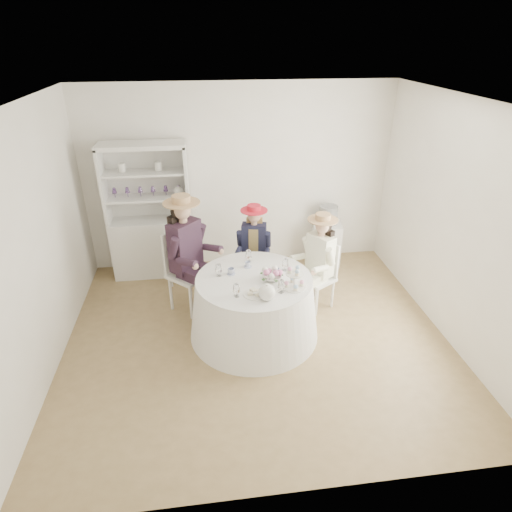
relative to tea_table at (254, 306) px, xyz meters
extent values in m
plane|color=olive|center=(0.03, -0.08, -0.38)|extent=(4.50, 4.50, 0.00)
plane|color=white|center=(0.03, -0.08, 2.32)|extent=(4.50, 4.50, 0.00)
plane|color=silver|center=(0.03, 1.92, 0.97)|extent=(4.50, 0.00, 4.50)
plane|color=silver|center=(0.03, -2.08, 0.97)|extent=(4.50, 0.00, 4.50)
plane|color=silver|center=(-2.22, -0.08, 0.97)|extent=(0.00, 4.50, 4.50)
plane|color=silver|center=(2.28, -0.08, 0.97)|extent=(0.00, 4.50, 4.50)
cone|color=white|center=(0.00, 0.00, -0.01)|extent=(1.54, 1.54, 0.75)
cylinder|color=white|center=(0.00, 0.00, 0.38)|extent=(1.34, 1.34, 0.02)
cube|color=silver|center=(-1.30, 1.67, 0.05)|extent=(1.24, 0.75, 0.87)
cube|color=silver|center=(-1.30, 1.86, 1.02)|extent=(1.13, 0.37, 1.07)
cube|color=silver|center=(-1.30, 1.67, 1.55)|extent=(1.24, 0.75, 0.06)
cube|color=silver|center=(-1.86, 1.67, 1.02)|extent=(0.16, 0.43, 1.07)
cube|color=silver|center=(-0.73, 1.67, 1.02)|extent=(0.16, 0.43, 1.07)
cube|color=silver|center=(-1.30, 1.67, 0.83)|extent=(1.15, 0.68, 0.03)
cube|color=silver|center=(-1.30, 1.67, 1.19)|extent=(1.15, 0.68, 0.03)
sphere|color=white|center=(-0.86, 1.67, 0.90)|extent=(0.14, 0.14, 0.14)
cube|color=silver|center=(1.35, 1.67, -0.05)|extent=(0.49, 0.49, 0.66)
cylinder|color=black|center=(1.35, 1.67, 0.42)|extent=(0.36, 0.36, 0.28)
cube|color=silver|center=(-0.76, 0.65, 0.12)|extent=(0.63, 0.63, 0.04)
cylinder|color=silver|center=(-0.75, 0.40, -0.14)|extent=(0.04, 0.04, 0.49)
cylinder|color=silver|center=(-0.51, 0.66, -0.14)|extent=(0.04, 0.04, 0.49)
cylinder|color=silver|center=(-1.02, 0.64, -0.14)|extent=(0.04, 0.04, 0.49)
cylinder|color=silver|center=(-0.77, 0.90, -0.14)|extent=(0.04, 0.04, 0.49)
cube|color=silver|center=(-0.91, 0.79, 0.42)|extent=(0.31, 0.33, 0.56)
cube|color=black|center=(-0.78, 0.66, 0.53)|extent=(0.44, 0.45, 0.65)
cube|color=black|center=(-0.73, 0.48, 0.21)|extent=(0.38, 0.36, 0.13)
cylinder|color=black|center=(-0.62, 0.38, -0.13)|extent=(0.11, 0.11, 0.51)
cylinder|color=black|center=(-0.90, 0.46, 0.61)|extent=(0.21, 0.20, 0.31)
cube|color=black|center=(-0.60, 0.63, 0.21)|extent=(0.38, 0.36, 0.13)
cylinder|color=black|center=(-0.48, 0.53, -0.13)|extent=(0.11, 0.11, 0.51)
cylinder|color=black|center=(-0.59, 0.80, 0.61)|extent=(0.21, 0.20, 0.31)
cylinder|color=#D8A889|center=(-0.78, 0.66, 0.87)|extent=(0.10, 0.10, 0.09)
sphere|color=#D8A889|center=(-0.78, 0.66, 1.00)|extent=(0.21, 0.21, 0.21)
sphere|color=black|center=(-0.82, 0.70, 0.98)|extent=(0.21, 0.21, 0.21)
cube|color=black|center=(-0.85, 0.72, 0.72)|extent=(0.25, 0.26, 0.42)
cylinder|color=tan|center=(-0.78, 0.66, 1.10)|extent=(0.45, 0.45, 0.01)
cylinder|color=tan|center=(-0.78, 0.66, 1.14)|extent=(0.22, 0.22, 0.09)
cube|color=silver|center=(0.12, 0.99, 0.02)|extent=(0.43, 0.43, 0.04)
cylinder|color=silver|center=(-0.05, 0.88, -0.19)|extent=(0.03, 0.03, 0.40)
cylinder|color=silver|center=(0.23, 0.82, -0.19)|extent=(0.03, 0.03, 0.40)
cylinder|color=silver|center=(0.02, 1.17, -0.19)|extent=(0.03, 0.03, 0.40)
cylinder|color=silver|center=(0.30, 1.10, -0.19)|extent=(0.03, 0.03, 0.40)
cube|color=silver|center=(0.16, 1.15, 0.27)|extent=(0.34, 0.10, 0.45)
cube|color=#1C1E38|center=(0.13, 1.01, 0.36)|extent=(0.36, 0.25, 0.52)
cube|color=tan|center=(0.13, 1.01, 0.36)|extent=(0.17, 0.22, 0.45)
cube|color=#1C1E38|center=(0.02, 0.91, 0.09)|extent=(0.18, 0.32, 0.11)
cylinder|color=#1C1E38|center=(-0.01, 0.78, -0.18)|extent=(0.09, 0.09, 0.41)
cylinder|color=#1C1E38|center=(-0.06, 1.02, 0.42)|extent=(0.11, 0.17, 0.25)
cube|color=#1C1E38|center=(0.18, 0.87, 0.09)|extent=(0.18, 0.32, 0.11)
cylinder|color=#1C1E38|center=(0.15, 0.75, -0.18)|extent=(0.09, 0.09, 0.41)
cylinder|color=#1C1E38|center=(0.30, 0.94, 0.42)|extent=(0.11, 0.17, 0.25)
cylinder|color=#D8A889|center=(0.13, 1.01, 0.64)|extent=(0.08, 0.08, 0.07)
sphere|color=#D8A889|center=(0.13, 1.01, 0.73)|extent=(0.17, 0.17, 0.17)
sphere|color=tan|center=(0.14, 1.05, 0.72)|extent=(0.17, 0.17, 0.17)
cube|color=tan|center=(0.14, 1.08, 0.51)|extent=(0.23, 0.12, 0.34)
cylinder|color=red|center=(0.13, 1.01, 0.82)|extent=(0.36, 0.36, 0.01)
cylinder|color=red|center=(0.13, 1.01, 0.85)|extent=(0.18, 0.18, 0.07)
cube|color=silver|center=(0.89, 0.46, 0.04)|extent=(0.52, 0.52, 0.04)
cylinder|color=silver|center=(0.68, 0.51, -0.18)|extent=(0.03, 0.03, 0.41)
cylinder|color=silver|center=(0.84, 0.26, -0.18)|extent=(0.03, 0.03, 0.41)
cylinder|color=silver|center=(0.94, 0.67, -0.18)|extent=(0.03, 0.03, 0.41)
cylinder|color=silver|center=(1.10, 0.41, -0.18)|extent=(0.03, 0.03, 0.41)
cube|color=silver|center=(1.03, 0.55, 0.29)|extent=(0.21, 0.32, 0.47)
cube|color=white|center=(0.90, 0.47, 0.39)|extent=(0.34, 0.39, 0.55)
cube|color=white|center=(0.75, 0.48, 0.11)|extent=(0.34, 0.27, 0.11)
cylinder|color=white|center=(0.64, 0.41, -0.17)|extent=(0.09, 0.09, 0.43)
cylinder|color=white|center=(0.77, 0.62, 0.45)|extent=(0.18, 0.16, 0.26)
cube|color=white|center=(0.84, 0.33, 0.11)|extent=(0.34, 0.27, 0.11)
cylinder|color=white|center=(0.73, 0.26, -0.17)|extent=(0.09, 0.09, 0.43)
cylinder|color=white|center=(0.98, 0.29, 0.45)|extent=(0.18, 0.16, 0.26)
cylinder|color=#D8A889|center=(0.90, 0.47, 0.68)|extent=(0.08, 0.08, 0.08)
sphere|color=#D8A889|center=(0.90, 0.47, 0.78)|extent=(0.18, 0.18, 0.18)
sphere|color=black|center=(0.94, 0.50, 0.77)|extent=(0.18, 0.18, 0.18)
cube|color=black|center=(0.97, 0.51, 0.55)|extent=(0.18, 0.23, 0.36)
cylinder|color=tan|center=(0.90, 0.47, 0.87)|extent=(0.38, 0.38, 0.01)
cylinder|color=tan|center=(0.90, 0.47, 0.90)|extent=(0.19, 0.19, 0.08)
cube|color=silver|center=(-0.90, 1.39, 0.07)|extent=(0.44, 0.44, 0.04)
cylinder|color=silver|center=(-0.75, 1.57, -0.16)|extent=(0.04, 0.04, 0.45)
cylinder|color=silver|center=(-1.07, 1.54, -0.16)|extent=(0.04, 0.04, 0.45)
cylinder|color=silver|center=(-0.72, 1.25, -0.16)|extent=(0.04, 0.04, 0.45)
cylinder|color=silver|center=(-1.05, 1.22, -0.16)|extent=(0.04, 0.04, 0.45)
cube|color=silver|center=(-0.88, 1.21, 0.35)|extent=(0.39, 0.06, 0.51)
imported|color=white|center=(-0.25, 0.13, 0.42)|extent=(0.11, 0.11, 0.07)
imported|color=white|center=(-0.04, 0.27, 0.42)|extent=(0.08, 0.08, 0.06)
imported|color=white|center=(0.27, 0.07, 0.42)|extent=(0.09, 0.09, 0.06)
imported|color=white|center=(0.20, -0.06, 0.42)|extent=(0.23, 0.23, 0.05)
sphere|color=pink|center=(0.25, -0.05, 0.48)|extent=(0.07, 0.07, 0.07)
sphere|color=white|center=(0.23, 0.00, 0.48)|extent=(0.07, 0.07, 0.07)
sphere|color=pink|center=(0.18, 0.01, 0.48)|extent=(0.07, 0.07, 0.07)
sphere|color=white|center=(0.14, -0.03, 0.48)|extent=(0.07, 0.07, 0.07)
sphere|color=pink|center=(0.14, -0.08, 0.48)|extent=(0.07, 0.07, 0.07)
sphere|color=white|center=(0.18, -0.11, 0.48)|extent=(0.07, 0.07, 0.07)
sphere|color=pink|center=(0.23, -0.10, 0.48)|extent=(0.07, 0.07, 0.07)
sphere|color=white|center=(0.08, -0.44, 0.47)|extent=(0.18, 0.18, 0.18)
cylinder|color=white|center=(0.20, -0.44, 0.48)|extent=(0.11, 0.03, 0.09)
cylinder|color=white|center=(0.08, -0.44, 0.56)|extent=(0.04, 0.04, 0.02)
cylinder|color=white|center=(-0.04, -0.34, 0.39)|extent=(0.25, 0.25, 0.01)
cube|color=beige|center=(-0.08, -0.36, 0.42)|extent=(0.06, 0.04, 0.03)
cube|color=beige|center=(-0.04, -0.34, 0.43)|extent=(0.06, 0.05, 0.03)
cube|color=beige|center=(0.01, -0.32, 0.42)|extent=(0.07, 0.06, 0.03)
cube|color=beige|center=(-0.06, -0.30, 0.43)|extent=(0.07, 0.07, 0.03)
cube|color=beige|center=(-0.01, -0.38, 0.42)|extent=(0.06, 0.07, 0.03)
cylinder|color=white|center=(0.41, -0.25, 0.40)|extent=(0.26, 0.26, 0.01)
cylinder|color=white|center=(0.41, -0.25, 0.48)|extent=(0.02, 0.02, 0.17)
cylinder|color=white|center=(0.41, -0.25, 0.56)|extent=(0.19, 0.19, 0.01)
camera|label=1|loc=(-0.52, -4.17, 2.90)|focal=30.00mm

